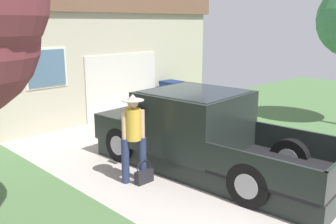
% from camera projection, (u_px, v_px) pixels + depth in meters
% --- Properties ---
extents(pickup_truck, '(2.37, 5.44, 1.67)m').
position_uv_depth(pickup_truck, '(196.00, 134.00, 7.98)').
color(pickup_truck, black).
rests_on(pickup_truck, ground).
extents(person_with_hat, '(0.45, 0.43, 1.77)m').
position_uv_depth(person_with_hat, '(133.00, 134.00, 7.14)').
color(person_with_hat, navy).
rests_on(person_with_hat, ground).
extents(handbag, '(0.39, 0.14, 0.48)m').
position_uv_depth(handbag, '(144.00, 175.00, 7.28)').
color(handbag, '#232328').
rests_on(handbag, ground).
extents(house_with_garage, '(8.99, 6.44, 4.05)m').
position_uv_depth(house_with_garage, '(66.00, 51.00, 13.94)').
color(house_with_garage, '#BEB79E').
rests_on(house_with_garage, ground).
extents(wheeled_trash_bin, '(0.60, 0.72, 1.06)m').
position_uv_depth(wheeled_trash_bin, '(172.00, 95.00, 13.24)').
color(wheeled_trash_bin, navy).
rests_on(wheeled_trash_bin, ground).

